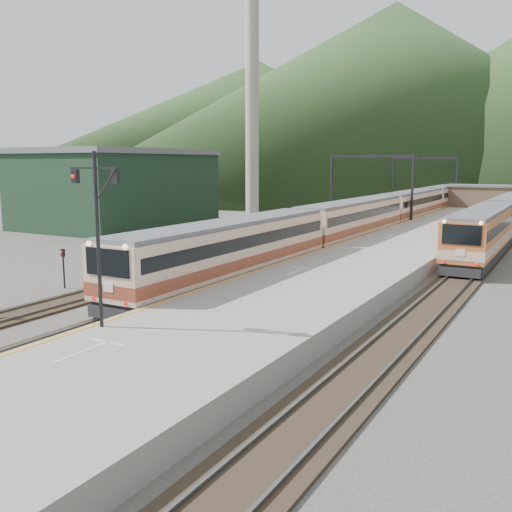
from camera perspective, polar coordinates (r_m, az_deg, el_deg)
The scene contains 16 objects.
track_main at distance 50.23m, azimuth 8.92°, elevation 1.17°, with size 2.60×200.00×0.23m.
track_far at distance 52.18m, azimuth 3.78°, elevation 1.56°, with size 2.60×200.00×0.23m.
track_second at distance 47.49m, azimuth 22.01°, elevation 0.14°, with size 2.60×200.00×0.23m.
platform at distance 46.60m, azimuth 14.51°, elevation 0.90°, with size 8.00×100.00×1.00m, color gray.
gantry_near at distance 64.86m, azimuth 11.39°, elevation 7.80°, with size 9.55×0.25×8.00m.
gantry_far at distance 88.95m, azimuth 16.49°, elevation 7.95°, with size 9.55×0.25×8.00m.
warehouse at distance 66.57m, azimuth -13.64°, elevation 6.66°, with size 14.50×20.50×8.60m.
smokestack at distance 79.52m, azimuth -0.39°, elevation 15.01°, with size 1.80×1.80×30.00m, color #9E998E.
station_shed at distance 85.54m, azimuth 21.63°, elevation 5.62°, with size 9.40×4.40×3.10m.
hill_a at distance 206.10m, azimuth 13.64°, elevation 15.40°, with size 180.00×180.00×60.00m, color #27411C.
hill_d at distance 283.04m, azimuth 0.38°, elevation 13.40°, with size 200.00×200.00×55.00m, color #27411C.
main_train at distance 61.39m, azimuth 12.96°, elevation 4.36°, with size 2.98×81.64×3.64m.
second_train at distance 54.68m, azimuth 23.19°, elevation 3.13°, with size 2.75×37.51×3.36m.
signal_mast at distance 21.48m, azimuth -15.61°, elevation 3.39°, with size 2.20×0.38×6.47m.
short_signal_b at distance 46.80m, azimuth 3.30°, elevation 2.41°, with size 0.24×0.19×2.27m.
short_signal_c at distance 34.00m, azimuth -18.71°, elevation -0.67°, with size 0.24×0.19×2.27m.
Camera 1 is at (17.42, -6.60, 7.03)m, focal length 40.00 mm.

